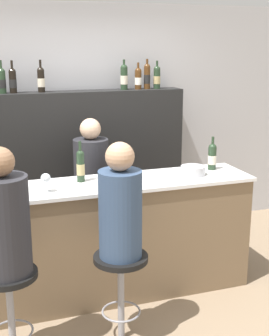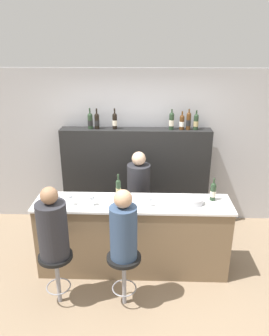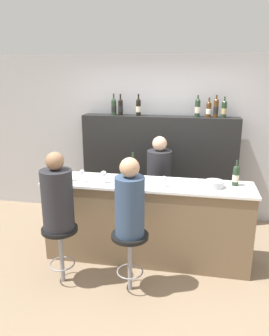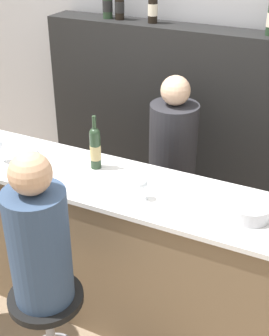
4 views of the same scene
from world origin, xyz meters
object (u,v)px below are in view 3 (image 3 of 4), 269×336
(wine_bottle_backbar_4, at_px, (209,109))
(bar_stool_left, at_px, (60,239))
(wine_bottle_counter_1, at_px, (236,175))
(wine_bottle_backbar_1, at_px, (121,107))
(wine_glass_3, at_px, (164,179))
(bar_stool_right, at_px, (130,246))
(wine_bottle_backbar_6, at_px, (224,109))
(metal_bowl, at_px, (214,184))
(wine_glass_2, at_px, (104,174))
(guest_seated_right, at_px, (130,202))
(wine_glass_1, at_px, (82,173))
(wine_bottle_backbar_0, at_px, (114,107))
(wine_bottle_backbar_5, at_px, (216,108))
(guest_seated_left, at_px, (57,196))
(wine_bottle_backbar_3, at_px, (198,108))
(bartender, at_px, (159,190))
(wine_bottle_backbar_2, at_px, (138,107))
(wine_bottle_counter_0, at_px, (133,169))
(wine_glass_0, at_px, (69,172))

(wine_bottle_backbar_4, height_order, bar_stool_left, wine_bottle_backbar_4)
(wine_bottle_counter_1, xyz_separation_m, wine_bottle_backbar_1, (-1.65, 1.15, 0.65))
(wine_bottle_counter_1, distance_m, wine_bottle_backbar_4, 1.36)
(wine_glass_3, distance_m, bar_stool_right, 0.87)
(wine_bottle_backbar_6, bearing_deg, wine_bottle_counter_1, -84.86)
(metal_bowl, bearing_deg, bar_stool_right, -143.45)
(wine_glass_2, height_order, guest_seated_right, guest_seated_right)
(metal_bowl, height_order, bar_stool_left, metal_bowl)
(wine_bottle_backbar_1, height_order, wine_glass_1, wine_bottle_backbar_1)
(wine_bottle_backbar_0, relative_size, wine_glass_2, 2.14)
(wine_bottle_backbar_0, relative_size, metal_bowl, 1.48)
(wine_bottle_backbar_5, bearing_deg, wine_glass_3, -114.05)
(wine_bottle_counter_1, distance_m, guest_seated_left, 2.06)
(wine_glass_1, bearing_deg, metal_bowl, 3.22)
(bar_stool_right, bearing_deg, guest_seated_left, 180.00)
(bar_stool_left, bearing_deg, wine_bottle_counter_1, 21.64)
(wine_bottle_backbar_3, bearing_deg, wine_bottle_backbar_6, -0.00)
(wine_bottle_backbar_5, bearing_deg, bartender, -148.09)
(wine_bottle_backbar_2, height_order, wine_glass_2, wine_bottle_backbar_2)
(wine_bottle_backbar_3, height_order, wine_glass_1, wine_bottle_backbar_3)
(wine_glass_3, relative_size, guest_seated_left, 0.15)
(wine_bottle_backbar_1, xyz_separation_m, wine_bottle_backbar_4, (1.33, -0.00, -0.01))
(wine_bottle_backbar_1, bearing_deg, wine_bottle_backbar_3, 0.00)
(wine_bottle_backbar_5, relative_size, wine_bottle_backbar_6, 1.07)
(wine_bottle_backbar_1, xyz_separation_m, metal_bowl, (1.41, -1.26, -0.74))
(wine_bottle_counter_1, distance_m, wine_bottle_backbar_0, 2.20)
(wine_glass_1, xyz_separation_m, guest_seated_left, (-0.09, -0.56, -0.10))
(wine_bottle_backbar_5, distance_m, bar_stool_left, 2.86)
(wine_bottle_backbar_0, height_order, wine_bottle_backbar_2, same)
(wine_bottle_counter_1, xyz_separation_m, bar_stool_right, (-1.12, -0.76, -0.63))
(wine_bottle_counter_0, relative_size, wine_bottle_backbar_4, 1.20)
(wine_bottle_backbar_3, xyz_separation_m, metal_bowl, (0.24, -1.26, -0.75))
(wine_bottle_backbar_4, height_order, wine_glass_1, wine_bottle_backbar_4)
(wine_bottle_backbar_1, height_order, guest_seated_left, wine_bottle_backbar_1)
(metal_bowl, relative_size, bar_stool_left, 0.32)
(wine_bottle_backbar_2, distance_m, wine_glass_1, 1.57)
(wine_glass_1, relative_size, guest_seated_left, 0.18)
(wine_bottle_backbar_0, xyz_separation_m, wine_bottle_backbar_2, (0.39, -0.00, 0.00))
(wine_bottle_backbar_2, height_order, wine_bottle_backbar_3, wine_bottle_backbar_2)
(wine_bottle_backbar_1, xyz_separation_m, wine_bottle_backbar_2, (0.28, -0.00, 0.00))
(bar_stool_right, bearing_deg, wine_bottle_backbar_2, 97.51)
(bartender, bearing_deg, wine_bottle_backbar_3, 43.62)
(wine_glass_3, height_order, bar_stool_right, wine_glass_3)
(wine_glass_0, relative_size, bartender, 0.10)
(wine_bottle_counter_1, relative_size, wine_glass_3, 2.38)
(wine_glass_2, bearing_deg, bar_stool_right, -52.10)
(wine_glass_0, xyz_separation_m, guest_seated_right, (0.87, -0.56, -0.10))
(wine_bottle_backbar_4, bearing_deg, guest_seated_right, -112.67)
(bar_stool_right, height_order, guest_seated_right, guest_seated_right)
(wine_bottle_backbar_1, relative_size, wine_glass_3, 2.48)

